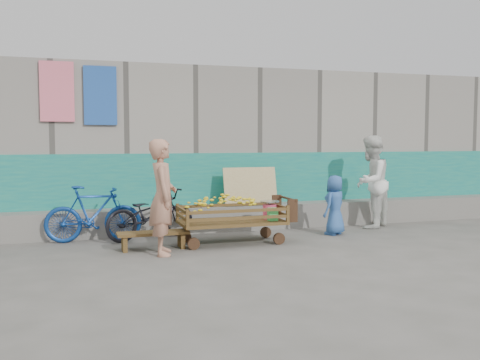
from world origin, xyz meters
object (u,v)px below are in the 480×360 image
object	(u,v)px
bench	(153,236)
woman	(371,182)
banana_cart	(230,211)
bicycle_blue	(93,214)
child	(335,205)
bicycle_dark	(151,214)
vendor_man	(163,197)

from	to	relation	value
bench	woman	world-z (taller)	woman
banana_cart	bicycle_blue	distance (m)	2.20
child	bicycle_dark	bearing A→B (deg)	-42.64
bench	vendor_man	size ratio (longest dim) A/B	0.65
bench	child	world-z (taller)	child
vendor_man	child	size ratio (longest dim) A/B	1.60
woman	child	xyz separation A→B (m)	(-0.99, -0.47, -0.35)
bicycle_blue	banana_cart	bearing A→B (deg)	-105.34
woman	vendor_man	bearing A→B (deg)	-20.61
banana_cart	child	bearing A→B (deg)	6.52
bench	bicycle_dark	xyz separation A→B (m)	(0.08, 0.83, 0.22)
bench	vendor_man	bearing A→B (deg)	-78.40
vendor_man	child	bearing A→B (deg)	-70.04
woman	bicycle_blue	world-z (taller)	woman
banana_cart	woman	distance (m)	3.05
child	bicycle_blue	size ratio (longest dim) A/B	0.68
banana_cart	bicycle_dark	distance (m)	1.38
bench	bicycle_dark	size ratio (longest dim) A/B	0.67
vendor_man	bicycle_dark	world-z (taller)	vendor_man
banana_cart	bench	xyz separation A→B (m)	(-1.23, -0.07, -0.32)
bench	woman	distance (m)	4.30
banana_cart	vendor_man	distance (m)	1.28
vendor_man	woman	size ratio (longest dim) A/B	0.96
banana_cart	bicycle_blue	size ratio (longest dim) A/B	1.19
bicycle_dark	bench	bearing A→B (deg)	154.42
vendor_man	bicycle_dark	bearing A→B (deg)	7.18
child	bicycle_blue	xyz separation A→B (m)	(-4.02, 0.56, -0.06)
banana_cart	woman	world-z (taller)	woman
bench	bicycle_dark	world-z (taller)	bicycle_dark
child	bicycle_dark	distance (m)	3.15
bicycle_blue	vendor_man	bearing A→B (deg)	-138.61
vendor_man	bicycle_dark	xyz separation A→B (m)	(0.00, 1.24, -0.41)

